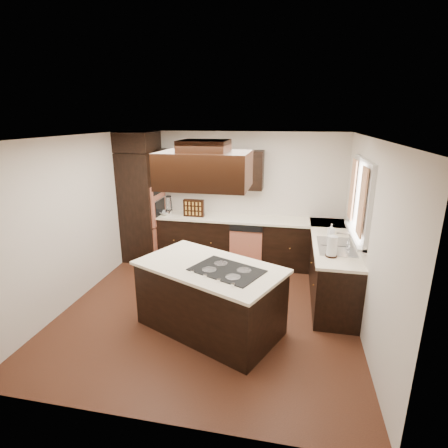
{
  "coord_description": "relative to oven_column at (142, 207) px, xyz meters",
  "views": [
    {
      "loc": [
        1.13,
        -4.51,
        2.75
      ],
      "look_at": [
        0.1,
        0.6,
        1.15
      ],
      "focal_mm": 28.0,
      "sensor_mm": 36.0,
      "label": 1
    }
  ],
  "objects": [
    {
      "name": "dishwasher_front",
      "position": [
        2.1,
        -0.2,
        -0.66
      ],
      "size": [
        0.6,
        0.05,
        0.72
      ],
      "primitive_type": "cube",
      "color": "#CC6F52",
      "rests_on": "floor"
    },
    {
      "name": "curtain_left",
      "position": [
        3.79,
        -1.57,
        0.64
      ],
      "size": [
        0.02,
        0.34,
        0.9
      ],
      "primitive_type": "cube",
      "color": "#FBDDB6",
      "rests_on": "wall_right"
    },
    {
      "name": "window_frame",
      "position": [
        3.85,
        -1.16,
        0.59
      ],
      "size": [
        0.06,
        1.32,
        1.12
      ],
      "primitive_type": "cube",
      "color": "silver",
      "rests_on": "wall_right"
    },
    {
      "name": "countertop_right",
      "position": [
        3.56,
        -0.8,
        -0.16
      ],
      "size": [
        0.63,
        2.4,
        0.04
      ],
      "primitive_type": "cube",
      "color": "white",
      "rests_on": "base_cabinets_right"
    },
    {
      "name": "floor",
      "position": [
        1.78,
        -1.71,
        -1.07
      ],
      "size": [
        4.2,
        4.2,
        0.02
      ],
      "primitive_type": "cube",
      "color": "brown",
      "rests_on": "ground"
    },
    {
      "name": "blender_base",
      "position": [
        0.56,
        0.01,
        -0.09
      ],
      "size": [
        0.15,
        0.15,
        0.1
      ],
      "primitive_type": "cylinder",
      "color": "silver",
      "rests_on": "countertop_back"
    },
    {
      "name": "blender_pitcher",
      "position": [
        0.56,
        0.01,
        0.09
      ],
      "size": [
        0.13,
        0.13,
        0.26
      ],
      "primitive_type": "cone",
      "color": "silver",
      "rests_on": "blender_base"
    },
    {
      "name": "wall_oven_face",
      "position": [
        0.35,
        0.0,
        0.06
      ],
      "size": [
        0.05,
        0.62,
        0.78
      ],
      "primitive_type": "cube",
      "color": "#CC6F52",
      "rests_on": "oven_column"
    },
    {
      "name": "window_pane",
      "position": [
        3.87,
        -1.16,
        0.59
      ],
      "size": [
        0.0,
        1.2,
        1.0
      ],
      "primitive_type": "cube",
      "color": "white",
      "rests_on": "wall_right"
    },
    {
      "name": "sink_rim",
      "position": [
        3.58,
        -1.16,
        -0.14
      ],
      "size": [
        0.52,
        0.84,
        0.01
      ],
      "primitive_type": "cube",
      "color": "silver",
      "rests_on": "countertop_right"
    },
    {
      "name": "wall_back",
      "position": [
        1.78,
        0.4,
        0.19
      ],
      "size": [
        4.2,
        0.02,
        2.5
      ],
      "primitive_type": "cube",
      "color": "beige",
      "rests_on": "ground"
    },
    {
      "name": "island_top",
      "position": [
        1.9,
        -2.2,
        -0.16
      ],
      "size": [
        2.14,
        1.73,
        0.04
      ],
      "primitive_type": "cube",
      "rotation": [
        0.0,
        0.0,
        -0.43
      ],
      "color": "white",
      "rests_on": "island"
    },
    {
      "name": "paper_towel",
      "position": [
        3.47,
        -1.58,
        0.01
      ],
      "size": [
        0.16,
        0.16,
        0.3
      ],
      "primitive_type": "cylinder",
      "rotation": [
        0.0,
        0.0,
        0.21
      ],
      "color": "silver",
      "rests_on": "countertop_right"
    },
    {
      "name": "soap_bottle",
      "position": [
        3.54,
        -0.67,
        -0.04
      ],
      "size": [
        0.12,
        0.12,
        0.2
      ],
      "primitive_type": "imported",
      "rotation": [
        0.0,
        0.0,
        0.35
      ],
      "color": "silver",
      "rests_on": "countertop_right"
    },
    {
      "name": "ceiling",
      "position": [
        1.78,
        -1.71,
        1.45
      ],
      "size": [
        4.2,
        4.2,
        0.02
      ],
      "primitive_type": "cube",
      "color": "white",
      "rests_on": "ground"
    },
    {
      "name": "oven_column",
      "position": [
        0.0,
        0.0,
        0.0
      ],
      "size": [
        0.65,
        0.75,
        2.12
      ],
      "primitive_type": "cube",
      "color": "black",
      "rests_on": "floor"
    },
    {
      "name": "base_cabinets_back",
      "position": [
        1.81,
        0.09,
        -0.62
      ],
      "size": [
        2.93,
        0.6,
        0.88
      ],
      "primitive_type": "cube",
      "color": "black",
      "rests_on": "floor"
    },
    {
      "name": "mixing_bowl",
      "position": [
        0.48,
        0.03,
        -0.11
      ],
      "size": [
        0.34,
        0.34,
        0.06
      ],
      "primitive_type": "imported",
      "rotation": [
        0.0,
        0.0,
        -0.41
      ],
      "color": "silver",
      "rests_on": "countertop_back"
    },
    {
      "name": "upper_cabinets",
      "position": [
        1.34,
        0.23,
        0.75
      ],
      "size": [
        2.0,
        0.34,
        0.72
      ],
      "primitive_type": "cube",
      "color": "black",
      "rests_on": "wall_back"
    },
    {
      "name": "cooktop",
      "position": [
        2.15,
        -2.31,
        -0.13
      ],
      "size": [
        1.01,
        0.87,
        0.01
      ],
      "primitive_type": "cube",
      "rotation": [
        0.0,
        0.0,
        -0.43
      ],
      "color": "black",
      "rests_on": "island_top"
    },
    {
      "name": "island",
      "position": [
        1.9,
        -2.2,
        -0.62
      ],
      "size": [
        2.05,
        1.65,
        0.88
      ],
      "primitive_type": "cube",
      "rotation": [
        0.0,
        0.0,
        -0.43
      ],
      "color": "black",
      "rests_on": "floor"
    },
    {
      "name": "countertop_back",
      "position": [
        1.81,
        0.08,
        -0.16
      ],
      "size": [
        2.93,
        0.63,
        0.04
      ],
      "primitive_type": "cube",
      "color": "white",
      "rests_on": "base_cabinets_back"
    },
    {
      "name": "wall_left",
      "position": [
        -0.33,
        -1.71,
        0.19
      ],
      "size": [
        0.02,
        4.2,
        2.5
      ],
      "primitive_type": "cube",
      "color": "beige",
      "rests_on": "ground"
    },
    {
      "name": "curtain_right",
      "position": [
        3.79,
        -0.74,
        0.64
      ],
      "size": [
        0.02,
        0.34,
        0.9
      ],
      "primitive_type": "cube",
      "color": "#FBDDB6",
      "rests_on": "wall_right"
    },
    {
      "name": "base_cabinets_right",
      "position": [
        3.58,
        -0.8,
        -0.62
      ],
      "size": [
        0.6,
        2.4,
        0.88
      ],
      "primitive_type": "cube",
      "color": "black",
      "rests_on": "floor"
    },
    {
      "name": "wall_right",
      "position": [
        3.88,
        -1.71,
        0.19
      ],
      "size": [
        0.02,
        4.2,
        2.5
      ],
      "primitive_type": "cube",
      "color": "beige",
      "rests_on": "ground"
    },
    {
      "name": "range_hood",
      "position": [
        1.88,
        -2.25,
        1.1
      ],
      "size": [
        1.05,
        0.72,
        0.42
      ],
      "primitive_type": "cube",
      "color": "black",
      "rests_on": "ceiling"
    },
    {
      "name": "wall_front",
      "position": [
        1.78,
        -3.81,
        0.19
      ],
      "size": [
        4.2,
        0.02,
        2.5
      ],
      "primitive_type": "cube",
      "color": "beige",
      "rests_on": "ground"
    },
    {
      "name": "spice_rack",
      "position": [
        1.06,
        0.01,
        0.02
      ],
      "size": [
        0.39,
        0.1,
        0.33
      ],
      "primitive_type": "cube",
      "rotation": [
        0.0,
        0.0,
        -0.01
      ],
      "color": "black",
      "rests_on": "countertop_back"
    },
    {
      "name": "hood_duct",
      "position": [
        1.88,
        -2.25,
        1.38
      ],
      "size": [
        0.55,
        0.5,
        0.13
      ],
      "primitive_type": "cube",
      "color": "black",
      "rests_on": "ceiling"
    }
  ]
}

